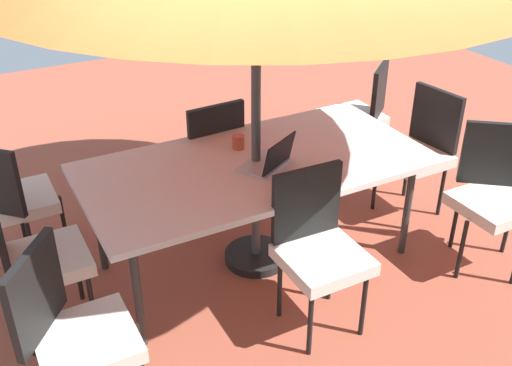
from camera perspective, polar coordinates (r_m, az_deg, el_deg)
The scene contains 12 objects.
ground_plane at distance 4.26m, azimuth 0.00°, elevation -7.41°, with size 10.00×10.00×0.02m, color #9E4C38.
dining_table at distance 3.86m, azimuth 0.00°, elevation 1.40°, with size 2.23×1.12×0.78m.
chair_west at distance 4.71m, azimuth 15.31°, elevation 3.32°, with size 0.49×0.48×0.98m.
chair_south at distance 4.48m, azimuth -4.58°, elevation 2.93°, with size 0.46×0.47×0.98m.
chair_southeast at distance 4.21m, azimuth -22.33°, elevation -1.24°, with size 0.59×0.59×0.98m.
chair_southwest at distance 5.25m, azimuth 9.88°, elevation 6.74°, with size 0.58×0.59×0.98m.
chair_northeast at distance 3.04m, azimuth -17.12°, elevation -13.26°, with size 0.58×0.58×0.98m.
chair_east at distance 3.60m, azimuth -20.49°, elevation -6.37°, with size 0.46×0.46×0.98m.
chair_northwest at distance 4.26m, azimuth 21.70°, elevation -0.75°, with size 0.58×0.58×0.98m.
chair_north at distance 3.46m, azimuth 5.94°, elevation -5.88°, with size 0.46×0.47×0.98m.
laptop at distance 3.75m, azimuth 1.29°, elevation 2.14°, with size 0.40×0.37×0.21m.
cup at distance 4.00m, azimuth -1.70°, elevation 3.94°, with size 0.08×0.08×0.09m, color #CC4C33.
Camera 1 is at (1.60, 3.00, 2.55)m, focal length 41.92 mm.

